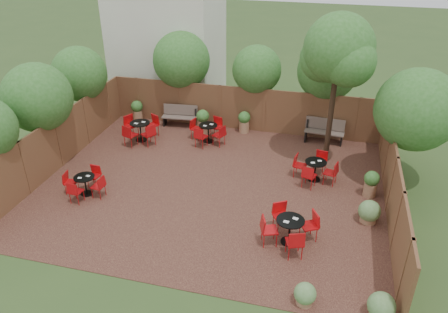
# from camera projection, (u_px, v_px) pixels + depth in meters

# --- Properties ---
(ground) EXTENTS (80.00, 80.00, 0.00)m
(ground) POSITION_uv_depth(u_px,v_px,m) (211.00, 186.00, 15.71)
(ground) COLOR #354F23
(ground) RESTS_ON ground
(courtyard_paving) EXTENTS (12.00, 10.00, 0.02)m
(courtyard_paving) POSITION_uv_depth(u_px,v_px,m) (211.00, 186.00, 15.71)
(courtyard_paving) COLOR #341915
(courtyard_paving) RESTS_ON ground
(fence_back) EXTENTS (12.00, 0.08, 2.00)m
(fence_back) POSITION_uv_depth(u_px,v_px,m) (242.00, 109.00, 19.48)
(fence_back) COLOR #52311E
(fence_back) RESTS_ON ground
(fence_left) EXTENTS (0.08, 10.00, 2.00)m
(fence_left) POSITION_uv_depth(u_px,v_px,m) (58.00, 142.00, 16.55)
(fence_left) COLOR #52311E
(fence_left) RESTS_ON ground
(fence_right) EXTENTS (0.08, 10.00, 2.00)m
(fence_right) POSITION_uv_depth(u_px,v_px,m) (392.00, 185.00, 13.91)
(fence_right) COLOR #52311E
(fence_right) RESTS_ON ground
(neighbour_building) EXTENTS (5.00, 4.00, 8.00)m
(neighbour_building) POSITION_uv_depth(u_px,v_px,m) (167.00, 21.00, 21.58)
(neighbour_building) COLOR silver
(neighbour_building) RESTS_ON ground
(overhang_foliage) EXTENTS (15.76, 10.60, 2.80)m
(overhang_foliage) POSITION_uv_depth(u_px,v_px,m) (211.00, 84.00, 17.15)
(overhang_foliage) COLOR #2C6420
(overhang_foliage) RESTS_ON ground
(courtyard_tree) EXTENTS (2.67, 2.57, 5.70)m
(courtyard_tree) POSITION_uv_depth(u_px,v_px,m) (338.00, 53.00, 15.34)
(courtyard_tree) COLOR black
(courtyard_tree) RESTS_ON courtyard_paving
(park_bench_left) EXTENTS (1.62, 0.66, 0.98)m
(park_bench_left) POSITION_uv_depth(u_px,v_px,m) (180.00, 116.00, 20.01)
(park_bench_left) COLOR brown
(park_bench_left) RESTS_ON courtyard_paving
(park_bench_right) EXTENTS (1.68, 0.66, 1.01)m
(park_bench_right) POSITION_uv_depth(u_px,v_px,m) (324.00, 130.00, 18.58)
(park_bench_right) COLOR brown
(park_bench_right) RESTS_ON courtyard_paving
(bistro_tables) EXTENTS (9.14, 7.46, 0.96)m
(bistro_tables) POSITION_uv_depth(u_px,v_px,m) (207.00, 162.00, 16.27)
(bistro_tables) COLOR black
(bistro_tables) RESTS_ON courtyard_paving
(planters) EXTENTS (10.91, 4.45, 1.04)m
(planters) POSITION_uv_depth(u_px,v_px,m) (224.00, 129.00, 18.69)
(planters) COLOR #956A4A
(planters) RESTS_ON courtyard_paving
(low_shrubs) EXTENTS (2.40, 4.55, 0.75)m
(low_shrubs) POSITION_uv_depth(u_px,v_px,m) (360.00, 259.00, 11.83)
(low_shrubs) COLOR #956A4A
(low_shrubs) RESTS_ON courtyard_paving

